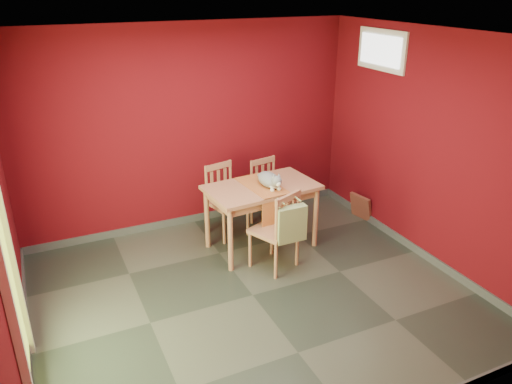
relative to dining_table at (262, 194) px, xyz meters
name	(u,v)px	position (x,y,z in m)	size (l,w,h in m)	color
ground	(253,295)	(-0.56, -0.95, -0.73)	(4.50, 4.50, 0.00)	#2D342D
room_shell	(253,291)	(-0.56, -0.95, -0.68)	(4.50, 4.50, 4.50)	#580910
doorway	(7,271)	(-2.79, -1.35, 0.39)	(0.06, 1.01, 2.13)	#B7D838
window	(381,50)	(1.67, 0.05, 1.62)	(0.05, 0.90, 0.50)	white
outlet_plate	(294,184)	(1.04, 1.04, -0.43)	(0.08, 0.01, 0.12)	silver
dining_table	(262,194)	(0.00, 0.00, 0.00)	(1.40, 0.89, 0.84)	#AF7151
table_runner	(266,194)	(0.00, -0.13, 0.04)	(0.43, 0.80, 0.39)	#B45E2E
chair_far_left	(225,199)	(-0.27, 0.54, -0.24)	(0.54, 0.54, 0.96)	#AF7151
chair_far_right	(269,192)	(0.37, 0.54, -0.26)	(0.50, 0.50, 0.93)	#AF7151
chair_near	(277,229)	(-0.06, -0.54, -0.23)	(0.60, 0.60, 0.99)	#AF7151
tote_bag	(291,224)	(0.00, -0.75, -0.07)	(0.35, 0.20, 0.49)	#869761
cat	(269,177)	(0.08, -0.04, 0.22)	(0.25, 0.47, 0.23)	slate
picture_frame	(361,207)	(1.63, 0.13, -0.55)	(0.18, 0.37, 0.36)	brown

